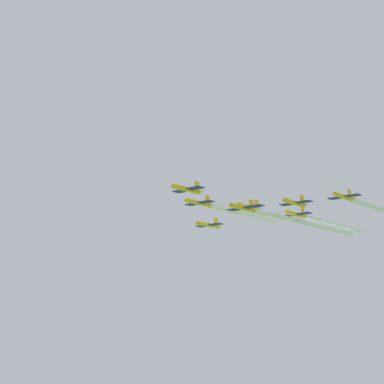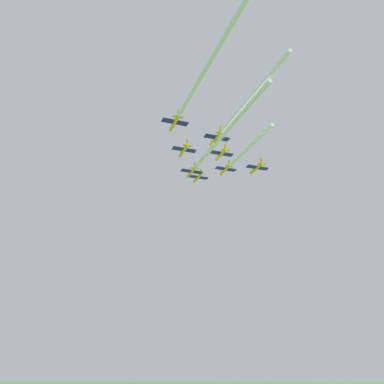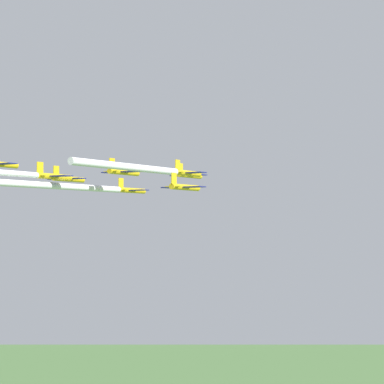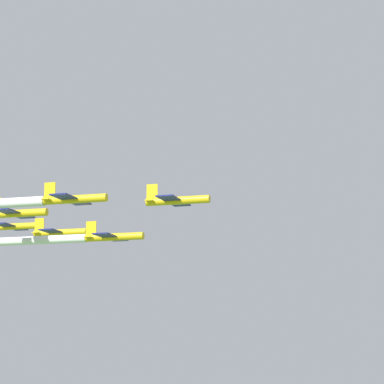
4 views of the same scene
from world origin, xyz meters
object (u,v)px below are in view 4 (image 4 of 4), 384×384
Objects in this scene: jet_3 at (58,233)px; jet_6 at (12,226)px; jet_0 at (175,200)px; jet_1 at (112,237)px; jet_4 at (16,213)px; jet_2 at (73,199)px.

jet_6 is at bearing -120.47° from jet_3.
jet_0 is 1.00× the size of jet_1.
jet_6 is at bearing -150.46° from jet_4.
jet_0 is 1.00× the size of jet_4.
jet_4 is at bearing 0.00° from jet_3.
jet_1 is 14.28m from jet_3.
jet_0 is 1.00× the size of jet_2.
jet_0 is at bearing 59.53° from jet_1.
jet_6 reaches higher than jet_1.
jet_4 is 24.75m from jet_6.
jet_1 is (10.04, 9.94, -3.64)m from jet_0.
jet_2 is at bearing 40.36° from jet_6.
jet_6 is (30.13, 29.81, 0.99)m from jet_0.
jet_2 reaches higher than jet_3.
jet_3 is at bearing -150.46° from jet_2.
jet_2 is at bearing -59.53° from jet_0.
jet_2 is 1.00× the size of jet_3.
jet_2 reaches higher than jet_4.
jet_0 is 24.36m from jet_4.
jet_3 is (20.09, 19.87, -1.55)m from jet_0.
jet_4 is at bearing -120.47° from jet_2.
jet_2 is at bearing -0.00° from jet_1.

